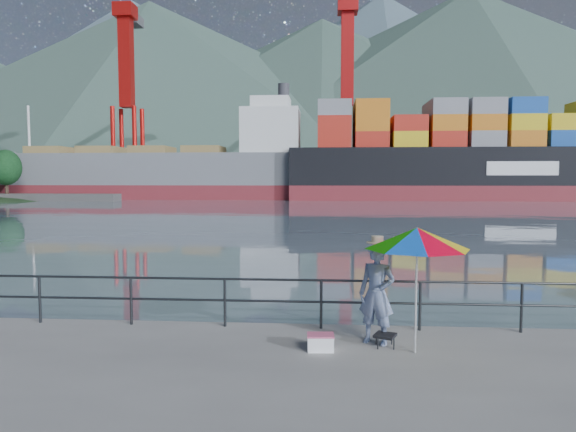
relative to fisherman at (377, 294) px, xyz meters
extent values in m
cube|color=slate|center=(-2.04, 129.18, -0.94)|extent=(500.00, 280.00, 0.00)
cube|color=#514F4C|center=(7.96, 92.18, -0.94)|extent=(200.00, 40.00, 0.40)
cylinder|color=#2D3033|center=(-2.04, 0.88, 0.06)|extent=(22.00, 0.05, 0.05)
cylinder|color=#2D3033|center=(-2.04, 0.88, -0.39)|extent=(22.00, 0.05, 0.05)
cube|color=#2D3033|center=(-2.04, 0.88, -0.44)|extent=(22.00, 0.06, 1.00)
cone|color=#385147|center=(-72.04, 199.18, 36.56)|extent=(312.00, 312.00, 75.00)
cone|color=#385147|center=(-2.04, 204.18, 33.06)|extent=(282.88, 282.88, 68.00)
cone|color=#385147|center=(57.96, 209.18, 39.06)|extent=(332.80, 332.80, 80.00)
cube|color=red|center=(7.96, 91.18, 2.96)|extent=(6.00, 2.40, 7.80)
cube|color=#267F3F|center=(14.46, 91.18, 0.36)|extent=(6.00, 2.40, 2.60)
cube|color=gray|center=(20.96, 91.18, 2.96)|extent=(6.00, 2.40, 7.80)
cube|color=#194CA5|center=(27.46, 91.18, 0.36)|extent=(6.00, 2.40, 2.60)
cube|color=yellow|center=(33.96, 91.18, 2.96)|extent=(6.00, 2.40, 7.80)
cube|color=yellow|center=(40.46, 91.18, 0.36)|extent=(6.00, 2.40, 2.60)
cube|color=#267F3F|center=(7.96, 94.18, 2.96)|extent=(6.00, 2.40, 7.80)
cube|color=gray|center=(14.46, 94.18, 0.36)|extent=(6.00, 2.40, 2.60)
cube|color=#194CA5|center=(20.96, 94.18, 1.66)|extent=(6.00, 2.40, 5.20)
cube|color=orange|center=(27.46, 94.18, 2.96)|extent=(6.00, 2.40, 7.80)
cube|color=yellow|center=(33.96, 94.18, 0.36)|extent=(6.00, 2.40, 2.60)
cube|color=orange|center=(40.46, 94.18, 0.36)|extent=(6.00, 2.40, 2.60)
cube|color=#194CA5|center=(46.96, 94.18, 0.36)|extent=(6.00, 2.40, 2.60)
imported|color=navy|center=(0.00, 0.00, 0.00)|extent=(0.81, 0.69, 1.87)
cylinder|color=white|center=(0.63, -0.49, 0.08)|extent=(0.04, 0.04, 2.04)
cone|color=blue|center=(0.63, -0.49, 1.11)|extent=(1.85, 1.85, 0.38)
cube|color=black|center=(0.14, -0.20, -0.72)|extent=(0.48, 0.48, 0.05)
cube|color=#2D3033|center=(0.14, -0.20, -0.84)|extent=(0.31, 0.31, 0.19)
cube|color=white|center=(-1.04, -0.48, -0.80)|extent=(0.48, 0.33, 0.27)
cylinder|color=black|center=(0.09, 1.26, -0.94)|extent=(0.21, 1.82, 1.29)
cube|color=maroon|center=(-26.85, 72.58, -0.19)|extent=(54.29, 9.40, 2.50)
cube|color=slate|center=(-26.85, 72.58, 3.56)|extent=(54.29, 9.40, 5.00)
cube|color=silver|center=(-9.48, 72.58, 9.56)|extent=(9.00, 7.89, 7.00)
cube|color=maroon|center=(27.28, 71.79, -0.19)|extent=(66.92, 11.15, 2.50)
cube|color=black|center=(27.28, 71.79, 3.86)|extent=(66.92, 11.15, 5.60)
camera|label=1|loc=(-0.99, -9.50, 2.15)|focal=32.00mm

